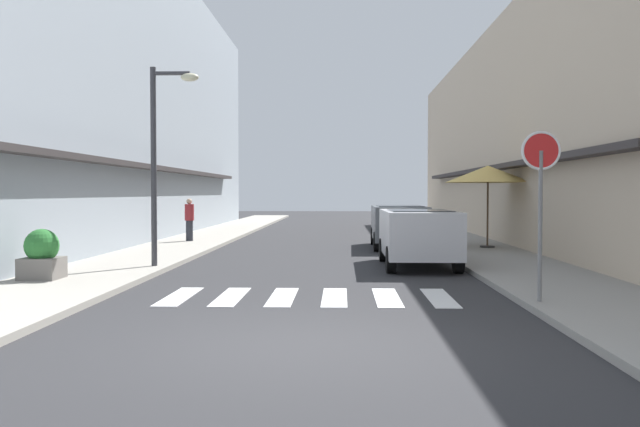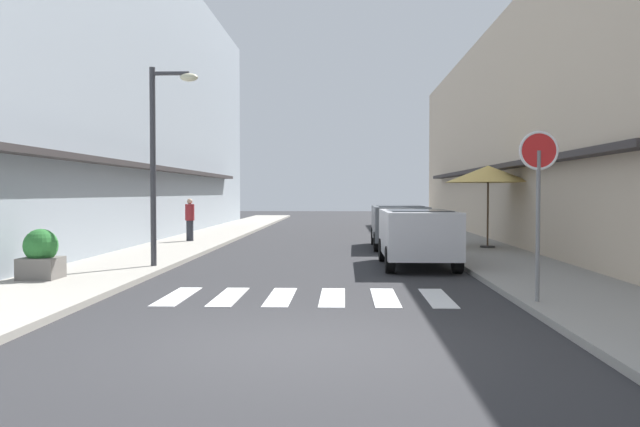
{
  "view_description": "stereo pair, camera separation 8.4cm",
  "coord_description": "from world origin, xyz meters",
  "px_view_note": "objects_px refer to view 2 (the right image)",
  "views": [
    {
      "loc": [
        0.6,
        -8.17,
        1.91
      ],
      "look_at": [
        -0.1,
        13.26,
        1.23
      ],
      "focal_mm": 37.12,
      "sensor_mm": 36.0,
      "label": 1
    },
    {
      "loc": [
        0.69,
        -8.17,
        1.91
      ],
      "look_at": [
        -0.1,
        13.26,
        1.23
      ],
      "focal_mm": 37.12,
      "sensor_mm": 36.0,
      "label": 2
    }
  ],
  "objects_px": {
    "pedestrian_walking_near": "(190,219)",
    "cafe_umbrella": "(488,174)",
    "parked_car_mid": "(399,221)",
    "street_lamp": "(161,143)",
    "parked_car_near": "(417,231)",
    "planter_corner": "(41,255)",
    "round_street_sign": "(539,171)"
  },
  "relations": [
    {
      "from": "pedestrian_walking_near",
      "to": "cafe_umbrella",
      "type": "bearing_deg",
      "value": 141.77
    },
    {
      "from": "parked_car_mid",
      "to": "cafe_umbrella",
      "type": "distance_m",
      "value": 3.41
    },
    {
      "from": "street_lamp",
      "to": "pedestrian_walking_near",
      "type": "relative_size",
      "value": 3.08
    },
    {
      "from": "parked_car_near",
      "to": "pedestrian_walking_near",
      "type": "xyz_separation_m",
      "value": [
        -7.61,
        7.33,
        0.02
      ]
    },
    {
      "from": "planter_corner",
      "to": "pedestrian_walking_near",
      "type": "bearing_deg",
      "value": 86.98
    },
    {
      "from": "street_lamp",
      "to": "cafe_umbrella",
      "type": "relative_size",
      "value": 1.75
    },
    {
      "from": "parked_car_near",
      "to": "pedestrian_walking_near",
      "type": "bearing_deg",
      "value": 136.07
    },
    {
      "from": "round_street_sign",
      "to": "pedestrian_walking_near",
      "type": "relative_size",
      "value": 1.78
    },
    {
      "from": "round_street_sign",
      "to": "cafe_umbrella",
      "type": "bearing_deg",
      "value": 82.07
    },
    {
      "from": "cafe_umbrella",
      "to": "parked_car_near",
      "type": "bearing_deg",
      "value": -120.7
    },
    {
      "from": "round_street_sign",
      "to": "pedestrian_walking_near",
      "type": "height_order",
      "value": "round_street_sign"
    },
    {
      "from": "street_lamp",
      "to": "pedestrian_walking_near",
      "type": "bearing_deg",
      "value": 98.66
    },
    {
      "from": "round_street_sign",
      "to": "parked_car_near",
      "type": "bearing_deg",
      "value": 102.24
    },
    {
      "from": "parked_car_near",
      "to": "round_street_sign",
      "type": "distance_m",
      "value": 6.3
    },
    {
      "from": "parked_car_near",
      "to": "round_street_sign",
      "type": "height_order",
      "value": "round_street_sign"
    },
    {
      "from": "street_lamp",
      "to": "planter_corner",
      "type": "distance_m",
      "value": 4.0
    },
    {
      "from": "round_street_sign",
      "to": "pedestrian_walking_near",
      "type": "bearing_deg",
      "value": 123.74
    },
    {
      "from": "parked_car_mid",
      "to": "pedestrian_walking_near",
      "type": "xyz_separation_m",
      "value": [
        -7.61,
        1.49,
        0.02
      ]
    },
    {
      "from": "parked_car_near",
      "to": "planter_corner",
      "type": "height_order",
      "value": "parked_car_near"
    },
    {
      "from": "cafe_umbrella",
      "to": "round_street_sign",
      "type": "bearing_deg",
      "value": -97.93
    },
    {
      "from": "parked_car_near",
      "to": "parked_car_mid",
      "type": "relative_size",
      "value": 0.92
    },
    {
      "from": "parked_car_near",
      "to": "street_lamp",
      "type": "height_order",
      "value": "street_lamp"
    },
    {
      "from": "round_street_sign",
      "to": "street_lamp",
      "type": "xyz_separation_m",
      "value": [
        -7.65,
        5.03,
        0.85
      ]
    },
    {
      "from": "round_street_sign",
      "to": "cafe_umbrella",
      "type": "distance_m",
      "value": 10.84
    },
    {
      "from": "parked_car_near",
      "to": "planter_corner",
      "type": "relative_size",
      "value": 3.89
    },
    {
      "from": "parked_car_near",
      "to": "cafe_umbrella",
      "type": "relative_size",
      "value": 1.46
    },
    {
      "from": "parked_car_mid",
      "to": "street_lamp",
      "type": "bearing_deg",
      "value": -132.89
    },
    {
      "from": "round_street_sign",
      "to": "cafe_umbrella",
      "type": "xyz_separation_m",
      "value": [
        1.49,
        10.73,
        0.24
      ]
    },
    {
      "from": "round_street_sign",
      "to": "street_lamp",
      "type": "distance_m",
      "value": 9.19
    },
    {
      "from": "planter_corner",
      "to": "parked_car_mid",
      "type": "bearing_deg",
      "value": 48.8
    },
    {
      "from": "parked_car_mid",
      "to": "cafe_umbrella",
      "type": "bearing_deg",
      "value": -21.87
    },
    {
      "from": "planter_corner",
      "to": "pedestrian_walking_near",
      "type": "height_order",
      "value": "pedestrian_walking_near"
    }
  ]
}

